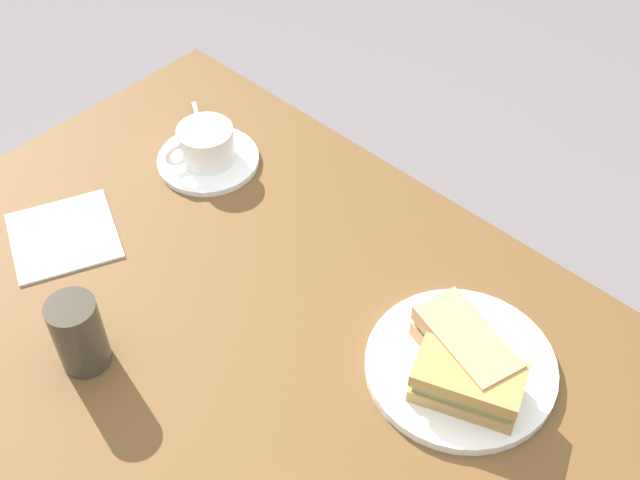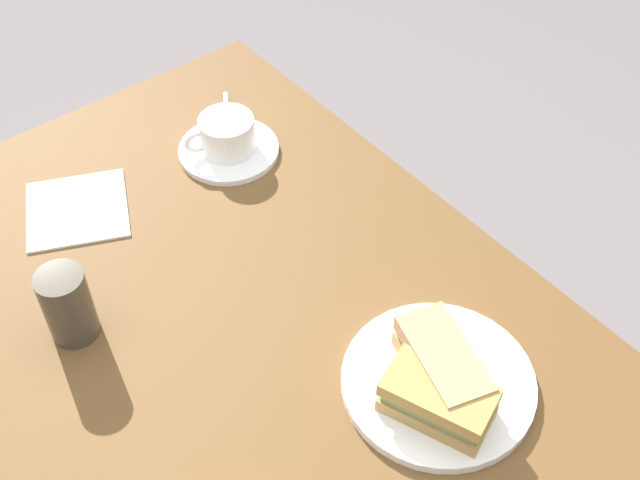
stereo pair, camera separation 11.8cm
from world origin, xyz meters
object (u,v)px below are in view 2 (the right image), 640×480
object	(u,v)px
coffee_saucer	(229,150)
coffee_cup	(226,133)
sandwich_front	(442,365)
napkin	(77,209)
sandwich_back	(438,399)
sandwich_plate	(438,382)
drinking_glass	(68,305)
dining_table	(224,387)
spoon	(227,116)

from	to	relation	value
coffee_saucer	coffee_cup	size ratio (longest dim) A/B	1.43
sandwich_front	coffee_cup	world-z (taller)	sandwich_front
napkin	sandwich_back	bearing A→B (deg)	-163.54
sandwich_plate	drinking_glass	size ratio (longest dim) A/B	2.24
sandwich_back	drinking_glass	xyz separation A→B (m)	(0.39, 0.28, 0.01)
sandwich_front	napkin	xyz separation A→B (m)	(0.57, 0.22, -0.04)
sandwich_plate	dining_table	bearing A→B (deg)	39.84
napkin	coffee_saucer	bearing A→B (deg)	-97.15
dining_table	coffee_saucer	size ratio (longest dim) A/B	6.99
drinking_glass	napkin	bearing A→B (deg)	-27.33
spoon	dining_table	bearing A→B (deg)	144.41
drinking_glass	coffee_cup	bearing A→B (deg)	-64.31
sandwich_front	napkin	bearing A→B (deg)	20.72
dining_table	sandwich_front	bearing A→B (deg)	-139.66
dining_table	coffee_cup	distance (m)	0.41
dining_table	sandwich_plate	world-z (taller)	sandwich_plate
sandwich_back	spoon	bearing A→B (deg)	-10.85
coffee_cup	napkin	size ratio (longest dim) A/B	0.76
dining_table	sandwich_back	bearing A→B (deg)	-149.25
dining_table	coffee_saucer	bearing A→B (deg)	-36.35
spoon	napkin	world-z (taller)	spoon
sandwich_back	napkin	bearing A→B (deg)	16.46
coffee_cup	spoon	distance (m)	0.08
coffee_cup	spoon	world-z (taller)	coffee_cup
sandwich_front	coffee_cup	bearing A→B (deg)	-4.33
sandwich_back	sandwich_plate	bearing A→B (deg)	-48.05
drinking_glass	coffee_saucer	bearing A→B (deg)	-64.45
coffee_saucer	sandwich_plate	bearing A→B (deg)	175.21
sandwich_plate	spoon	bearing A→B (deg)	-8.19
sandwich_back	coffee_saucer	bearing A→B (deg)	-7.99
spoon	coffee_saucer	bearing A→B (deg)	148.12
drinking_glass	sandwich_plate	bearing A→B (deg)	-138.71
sandwich_back	coffee_cup	distance (m)	0.57
spoon	napkin	size ratio (longest dim) A/B	0.60
spoon	drinking_glass	distance (m)	0.47
sandwich_plate	coffee_cup	size ratio (longest dim) A/B	2.16
coffee_cup	napkin	bearing A→B (deg)	82.89
sandwich_back	coffee_saucer	distance (m)	0.57
sandwich_front	sandwich_back	world-z (taller)	sandwich_front
coffee_saucer	sandwich_back	bearing A→B (deg)	172.01
drinking_glass	dining_table	bearing A→B (deg)	-136.54
dining_table	drinking_glass	xyz separation A→B (m)	(0.14, 0.13, 0.15)
sandwich_front	coffee_cup	distance (m)	0.54
sandwich_plate	drinking_glass	distance (m)	0.49
napkin	coffee_cup	bearing A→B (deg)	-97.11
coffee_cup	drinking_glass	bearing A→B (deg)	115.69
sandwich_back	coffee_saucer	xyz separation A→B (m)	(0.57, -0.08, -0.04)
sandwich_plate	coffee_cup	bearing A→B (deg)	-4.63
dining_table	drinking_glass	world-z (taller)	drinking_glass
dining_table	drinking_glass	distance (m)	0.24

